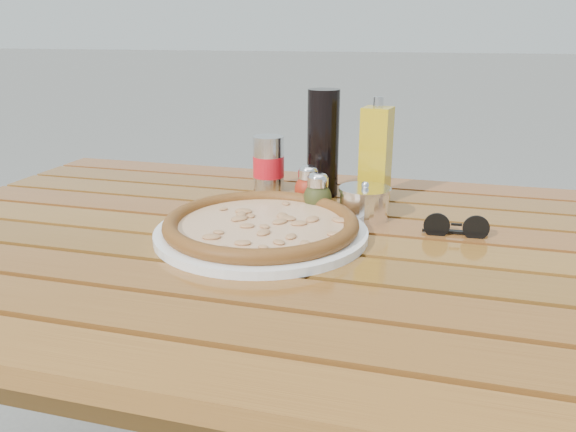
% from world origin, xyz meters
% --- Properties ---
extents(table, '(1.40, 0.90, 0.75)m').
position_xyz_m(table, '(0.00, -0.00, 0.67)').
color(table, '#3B220D').
rests_on(table, ground).
extents(plate, '(0.41, 0.41, 0.01)m').
position_xyz_m(plate, '(-0.04, -0.01, 0.76)').
color(plate, white).
rests_on(plate, table).
extents(pizza, '(0.43, 0.43, 0.03)m').
position_xyz_m(pizza, '(-0.04, -0.01, 0.77)').
color(pizza, '#FADFB3').
rests_on(pizza, plate).
extents(pepper_shaker, '(0.06, 0.06, 0.08)m').
position_xyz_m(pepper_shaker, '(-0.01, 0.19, 0.79)').
color(pepper_shaker, '#B62C14').
rests_on(pepper_shaker, table).
extents(oregano_shaker, '(0.07, 0.07, 0.08)m').
position_xyz_m(oregano_shaker, '(0.03, 0.14, 0.79)').
color(oregano_shaker, '#3F431A').
rests_on(oregano_shaker, table).
extents(dark_bottle, '(0.07, 0.07, 0.22)m').
position_xyz_m(dark_bottle, '(0.01, 0.27, 0.86)').
color(dark_bottle, black).
rests_on(dark_bottle, table).
extents(soda_can, '(0.08, 0.08, 0.12)m').
position_xyz_m(soda_can, '(-0.11, 0.26, 0.81)').
color(soda_can, silver).
rests_on(soda_can, table).
extents(olive_oil_cruet, '(0.06, 0.06, 0.21)m').
position_xyz_m(olive_oil_cruet, '(0.12, 0.25, 0.85)').
color(olive_oil_cruet, gold).
rests_on(olive_oil_cruet, table).
extents(parmesan_tin, '(0.12, 0.12, 0.07)m').
position_xyz_m(parmesan_tin, '(0.12, 0.13, 0.78)').
color(parmesan_tin, white).
rests_on(parmesan_tin, table).
extents(sunglasses, '(0.11, 0.03, 0.04)m').
position_xyz_m(sunglasses, '(0.28, 0.08, 0.77)').
color(sunglasses, black).
rests_on(sunglasses, table).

